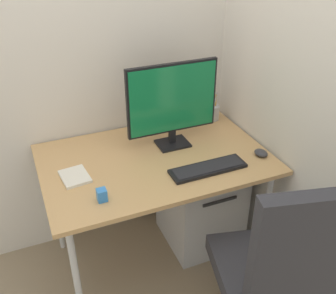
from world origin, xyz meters
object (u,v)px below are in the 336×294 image
object	(u,v)px
mouse	(261,153)
notebook	(75,177)
monitor	(172,101)
office_chair	(282,271)
filing_cabinet	(200,197)
desk_clamp_accessory	(102,195)
pen_holder	(213,112)
keyboard	(208,168)

from	to	relation	value
mouse	notebook	xyz separation A→B (m)	(-0.98, 0.19, -0.01)
monitor	mouse	distance (m)	0.56
office_chair	mouse	xyz separation A→B (m)	(0.27, 0.59, 0.21)
filing_cabinet	mouse	world-z (taller)	mouse
office_chair	filing_cabinet	bearing A→B (deg)	86.33
monitor	desk_clamp_accessory	size ratio (longest dim) A/B	8.49
mouse	desk_clamp_accessory	bearing A→B (deg)	168.62
monitor	notebook	size ratio (longest dim) A/B	3.14
monitor	pen_holder	xyz separation A→B (m)	(0.37, 0.19, -0.22)
notebook	desk_clamp_accessory	size ratio (longest dim) A/B	2.70
mouse	notebook	world-z (taller)	mouse
filing_cabinet	mouse	distance (m)	0.56
filing_cabinet	notebook	world-z (taller)	notebook
keyboard	desk_clamp_accessory	bearing A→B (deg)	-176.55
keyboard	monitor	bearing A→B (deg)	101.26
notebook	mouse	bearing A→B (deg)	-16.74
monitor	desk_clamp_accessory	xyz separation A→B (m)	(-0.51, -0.36, -0.24)
monitor	pen_holder	size ratio (longest dim) A/B	2.82
pen_holder	monitor	bearing A→B (deg)	-153.03
office_chair	mouse	size ratio (longest dim) A/B	13.60
notebook	desk_clamp_accessory	distance (m)	0.25
office_chair	keyboard	bearing A→B (deg)	96.66
keyboard	filing_cabinet	bearing A→B (deg)	67.04
pen_holder	notebook	distance (m)	1.00
office_chair	keyboard	xyz separation A→B (m)	(-0.07, 0.58, 0.20)
office_chair	keyboard	size ratio (longest dim) A/B	2.67
monitor	pen_holder	bearing A→B (deg)	26.97
office_chair	notebook	xyz separation A→B (m)	(-0.72, 0.77, 0.20)
filing_cabinet	mouse	xyz separation A→B (m)	(0.21, -0.28, 0.44)
monitor	notebook	bearing A→B (deg)	-167.95
keyboard	desk_clamp_accessory	world-z (taller)	desk_clamp_accessory
keyboard	desk_clamp_accessory	distance (m)	0.57
office_chair	mouse	distance (m)	0.68
keyboard	pen_holder	bearing A→B (deg)	59.18
filing_cabinet	pen_holder	xyz separation A→B (m)	(0.18, 0.22, 0.47)
desk_clamp_accessory	keyboard	bearing A→B (deg)	3.45
office_chair	notebook	distance (m)	1.07
keyboard	mouse	size ratio (longest dim) A/B	5.09
office_chair	keyboard	world-z (taller)	office_chair
monitor	mouse	xyz separation A→B (m)	(0.40, -0.31, -0.25)
office_chair	pen_holder	distance (m)	1.13
office_chair	monitor	distance (m)	1.01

